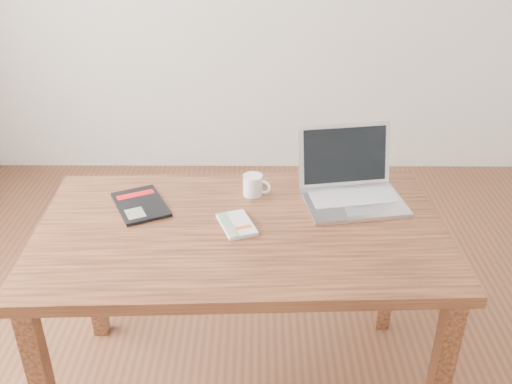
{
  "coord_description": "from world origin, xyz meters",
  "views": [
    {
      "loc": [
        -0.07,
        -1.61,
        1.77
      ],
      "look_at": [
        -0.08,
        0.07,
        0.85
      ],
      "focal_mm": 40.0,
      "sensor_mm": 36.0,
      "label": 1
    }
  ],
  "objects_px": {
    "white_guidebook": "(237,225)",
    "coffee_mug": "(254,185)",
    "laptop": "(351,185)",
    "desk": "(241,249)",
    "black_guidebook": "(140,204)"
  },
  "relations": [
    {
      "from": "black_guidebook",
      "to": "laptop",
      "type": "height_order",
      "value": "laptop"
    },
    {
      "from": "desk",
      "to": "white_guidebook",
      "type": "bearing_deg",
      "value": 165.66
    },
    {
      "from": "black_guidebook",
      "to": "laptop",
      "type": "relative_size",
      "value": 0.73
    },
    {
      "from": "black_guidebook",
      "to": "coffee_mug",
      "type": "distance_m",
      "value": 0.41
    },
    {
      "from": "coffee_mug",
      "to": "desk",
      "type": "bearing_deg",
      "value": -79.51
    },
    {
      "from": "white_guidebook",
      "to": "laptop",
      "type": "height_order",
      "value": "laptop"
    },
    {
      "from": "white_guidebook",
      "to": "black_guidebook",
      "type": "bearing_deg",
      "value": 139.19
    },
    {
      "from": "white_guidebook",
      "to": "coffee_mug",
      "type": "relative_size",
      "value": 1.81
    },
    {
      "from": "black_guidebook",
      "to": "laptop",
      "type": "bearing_deg",
      "value": -20.62
    },
    {
      "from": "white_guidebook",
      "to": "coffee_mug",
      "type": "bearing_deg",
      "value": 56.29
    },
    {
      "from": "desk",
      "to": "coffee_mug",
      "type": "relative_size",
      "value": 13.56
    },
    {
      "from": "laptop",
      "to": "coffee_mug",
      "type": "bearing_deg",
      "value": 167.07
    },
    {
      "from": "coffee_mug",
      "to": "laptop",
      "type": "bearing_deg",
      "value": 17.17
    },
    {
      "from": "coffee_mug",
      "to": "white_guidebook",
      "type": "bearing_deg",
      "value": -83.21
    },
    {
      "from": "white_guidebook",
      "to": "laptop",
      "type": "distance_m",
      "value": 0.46
    }
  ]
}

